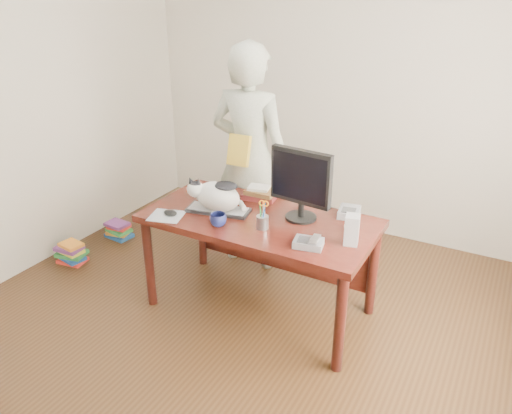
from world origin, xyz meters
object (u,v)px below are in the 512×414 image
object	(u,v)px
person	(250,159)
book_pile_b	(119,230)
baseball	(350,226)
keyboard	(218,210)
monitor	(301,181)
cat	(216,195)
book_stack	(261,193)
pen_cup	(263,221)
mouse	(170,213)
phone	(309,243)
calculator	(349,212)
book_pile_a	(71,253)
speaker	(352,230)
desk	(265,232)
coffee_mug	(218,220)

from	to	relation	value
person	book_pile_b	world-z (taller)	person
baseball	person	xyz separation A→B (m)	(-1.03, 0.50, 0.14)
keyboard	monitor	xyz separation A→B (m)	(0.56, 0.16, 0.27)
cat	book_stack	bearing A→B (deg)	54.07
pen_cup	book_stack	distance (m)	0.50
mouse	phone	xyz separation A→B (m)	(1.02, 0.06, 0.00)
keyboard	mouse	world-z (taller)	mouse
calculator	book_pile_a	size ratio (longest dim) A/B	0.77
mouse	book_pile_b	bearing A→B (deg)	135.31
phone	baseball	world-z (taller)	phone
phone	person	xyz separation A→B (m)	(-0.88, 0.82, 0.15)
keyboard	mouse	xyz separation A→B (m)	(-0.25, -0.22, 0.01)
speaker	mouse	bearing A→B (deg)	176.45
keyboard	baseball	bearing A→B (deg)	-2.27
monitor	book_pile_a	bearing A→B (deg)	-165.02
speaker	book_stack	world-z (taller)	speaker
monitor	book_stack	xyz separation A→B (m)	(-0.41, 0.19, -0.24)
desk	coffee_mug	xyz separation A→B (m)	(-0.18, -0.32, 0.19)
desk	book_pile_b	bearing A→B (deg)	171.03
keyboard	book_stack	xyz separation A→B (m)	(0.15, 0.36, 0.03)
cat	pen_cup	size ratio (longest dim) A/B	2.11
person	book_pile_b	bearing A→B (deg)	8.62
cat	book_pile_b	distance (m)	1.67
cat	person	size ratio (longest dim) A/B	0.23
baseball	book_pile_b	world-z (taller)	baseball
calculator	phone	bearing A→B (deg)	-107.47
monitor	person	xyz separation A→B (m)	(-0.67, 0.49, -0.10)
coffee_mug	baseball	bearing A→B (deg)	23.35
pen_cup	desk	bearing A→B (deg)	114.16
person	book_pile_b	distance (m)	1.58
pen_cup	mouse	world-z (taller)	pen_cup
person	book_pile_a	xyz separation A→B (m)	(-1.34, -0.80, -0.84)
book_pile_b	mouse	bearing A→B (deg)	-28.21
baseball	cat	bearing A→B (deg)	-170.32
keyboard	monitor	bearing A→B (deg)	4.67
person	book_pile_b	size ratio (longest dim) A/B	7.20
book_pile_a	book_stack	bearing A→B (deg)	17.44
mouse	calculator	xyz separation A→B (m)	(1.09, 0.60, 0.00)
book_pile_a	coffee_mug	bearing A→B (deg)	-1.62
desk	monitor	distance (m)	0.50
cat	monitor	xyz separation A→B (m)	(0.57, 0.17, 0.15)
pen_cup	monitor	bearing A→B (deg)	57.42
speaker	baseball	world-z (taller)	speaker
book_stack	keyboard	bearing A→B (deg)	-118.27
phone	book_pile_a	xyz separation A→B (m)	(-2.21, 0.02, -0.69)
keyboard	mouse	size ratio (longest dim) A/B	4.05
coffee_mug	phone	bearing A→B (deg)	2.58
monitor	baseball	world-z (taller)	monitor
cat	person	distance (m)	0.67
phone	desk	bearing A→B (deg)	136.28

